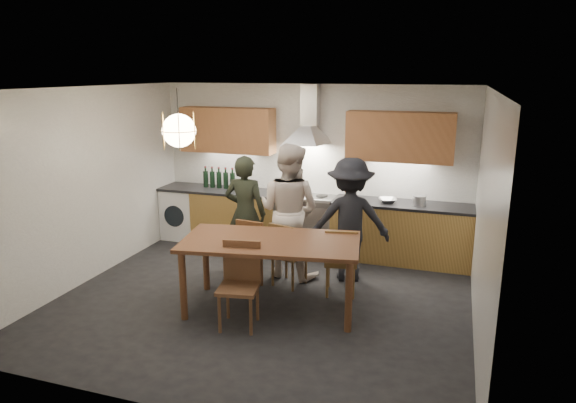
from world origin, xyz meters
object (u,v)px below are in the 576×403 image
(chair_back_left, at_px, (254,246))
(dining_table, at_px, (271,248))
(person_right, at_px, (350,220))
(wine_bottles, at_px, (219,178))
(person_mid, at_px, (289,211))
(chair_front, at_px, (240,278))
(stock_pot, at_px, (419,201))
(mixing_bowl, at_px, (388,200))
(person_left, at_px, (245,213))

(chair_back_left, bearing_deg, dining_table, 132.95)
(person_right, relative_size, wine_bottles, 2.94)
(wine_bottles, bearing_deg, person_mid, -34.93)
(chair_front, distance_m, stock_pot, 3.09)
(dining_table, distance_m, chair_back_left, 0.90)
(person_right, xyz_separation_m, stock_pot, (0.84, 0.87, 0.12))
(dining_table, height_order, mixing_bowl, mixing_bowl)
(chair_back_left, xyz_separation_m, stock_pot, (2.04, 1.38, 0.46))
(person_left, xyz_separation_m, person_mid, (0.65, -0.01, 0.10))
(person_right, bearing_deg, chair_back_left, 7.50)
(stock_pot, bearing_deg, chair_front, -124.50)
(mixing_bowl, bearing_deg, wine_bottles, 177.63)
(dining_table, xyz_separation_m, person_right, (0.69, 1.21, 0.07))
(dining_table, bearing_deg, person_mid, 87.50)
(chair_front, distance_m, mixing_bowl, 2.87)
(dining_table, bearing_deg, stock_pot, 44.07)
(person_right, bearing_deg, dining_table, 44.40)
(chair_back_left, bearing_deg, chair_front, 111.86)
(person_left, bearing_deg, person_right, -177.25)
(person_mid, height_order, wine_bottles, person_mid)
(chair_back_left, distance_m, stock_pot, 2.50)
(mixing_bowl, relative_size, wine_bottles, 0.46)
(chair_back_left, distance_m, chair_front, 1.18)
(dining_table, xyz_separation_m, person_left, (-0.79, 1.11, 0.06))
(dining_table, bearing_deg, chair_front, -123.58)
(person_right, xyz_separation_m, mixing_bowl, (0.39, 0.88, 0.09))
(person_mid, bearing_deg, chair_back_left, 58.48)
(person_left, xyz_separation_m, person_right, (1.48, 0.10, 0.01))
(chair_front, xyz_separation_m, mixing_bowl, (1.28, 2.54, 0.38))
(person_right, height_order, mixing_bowl, person_right)
(person_left, bearing_deg, stock_pot, -158.58)
(person_left, relative_size, mixing_bowl, 6.29)
(person_left, bearing_deg, chair_front, 109.37)
(chair_front, relative_size, person_left, 0.57)
(chair_front, bearing_deg, mixing_bowl, 53.56)
(person_left, height_order, stock_pot, person_left)
(person_left, xyz_separation_m, stock_pot, (2.32, 0.97, 0.14))
(chair_front, relative_size, mixing_bowl, 3.62)
(wine_bottles, bearing_deg, mixing_bowl, -2.37)
(person_mid, relative_size, wine_bottles, 3.24)
(chair_front, height_order, person_mid, person_mid)
(chair_back_left, xyz_separation_m, chair_front, (0.30, -1.14, 0.04))
(mixing_bowl, relative_size, stock_pot, 1.36)
(chair_front, relative_size, wine_bottles, 1.67)
(mixing_bowl, distance_m, wine_bottles, 2.80)
(mixing_bowl, bearing_deg, stock_pot, -1.97)
(person_left, bearing_deg, person_mid, 178.24)
(dining_table, height_order, person_left, person_left)
(chair_back_left, bearing_deg, stock_pot, -138.72)
(person_right, bearing_deg, chair_front, 45.89)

